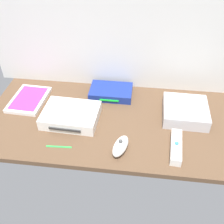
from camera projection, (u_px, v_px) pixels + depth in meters
The scene contains 9 objects.
ground_plane at pixel (112, 122), 105.53cm from camera, with size 100.00×48.00×2.00cm, color brown.
back_wall at pixel (120, 15), 103.17cm from camera, with size 110.00×1.20×64.00cm, color silver.
game_console at pixel (71, 115), 103.66cm from camera, with size 21.65×17.17×4.40cm.
mini_computer at pixel (185, 111), 104.86cm from camera, with size 17.31×17.31×5.30cm.
game_case at pixel (29, 99), 113.80cm from camera, with size 14.54×19.66×1.56cm.
network_router at pixel (111, 92), 116.40cm from camera, with size 18.04×12.44×3.40cm.
remote_wand at pixel (176, 147), 91.92cm from camera, with size 4.68×15.02×3.40cm.
remote_nunchuk at pixel (120, 146), 91.49cm from camera, with size 6.94×10.82×5.10cm.
stylus_pen at pixel (59, 146), 93.72cm from camera, with size 0.70×0.70×9.00cm, color green.
Camera 1 is at (9.69, -78.04, 69.48)cm, focal length 43.20 mm.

